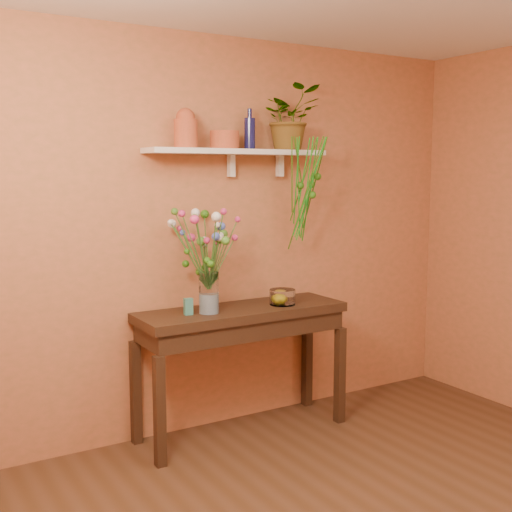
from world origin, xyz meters
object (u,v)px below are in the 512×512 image
Objects in this scene: terracotta_jug at (186,129)px; glass_bowl at (282,298)px; sideboard at (242,326)px; glass_vase at (209,296)px; blue_bottle at (250,133)px; bouquet at (205,238)px; spider_plant at (290,118)px.

terracotta_jug is 1.31m from glass_bowl.
glass_vase reaches higher than sideboard.
bouquet is at bearing -158.01° from blue_bottle.
sideboard is at bearing -135.72° from blue_bottle.
glass_bowl is at bearing -14.83° from terracotta_jug.
glass_vase is 0.51× the size of bouquet.
glass_vase is (-0.27, -0.04, 0.24)m from sideboard.
glass_vase is (-0.42, -0.19, -1.06)m from blue_bottle.
spider_plant is at bearing 12.97° from glass_vase.
glass_vase is 1.52× the size of glass_bowl.
spider_plant reaches higher than sideboard.
blue_bottle is 0.83m from bouquet.
blue_bottle is at bearing 23.91° from glass_vase.
terracotta_jug is 0.94× the size of glass_vase.
spider_plant reaches higher than blue_bottle.
glass_bowl is (0.14, -0.20, -1.13)m from blue_bottle.
bouquet is (-0.28, -0.03, 0.62)m from sideboard.
blue_bottle is 1.15m from glass_vase.
spider_plant is at bearing 11.96° from bouquet.
blue_bottle is 0.52× the size of bouquet.
glass_bowl is (0.56, -0.02, -0.07)m from glass_vase.
spider_plant is 1.39m from glass_vase.
bouquet reaches higher than glass_vase.
sideboard is 0.36m from glass_vase.
glass_vase is (0.08, -0.15, -1.07)m from terracotta_jug.
glass_vase is at bearing -171.75° from sideboard.
glass_vase is 0.56m from glass_bowl.
glass_bowl is (0.29, -0.06, 0.18)m from sideboard.
bouquet is (-0.02, 0.01, 0.38)m from glass_vase.
bouquet is at bearing -168.04° from spider_plant.
terracotta_jug is at bearing -178.56° from spider_plant.
terracotta_jug is at bearing 162.31° from sideboard.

